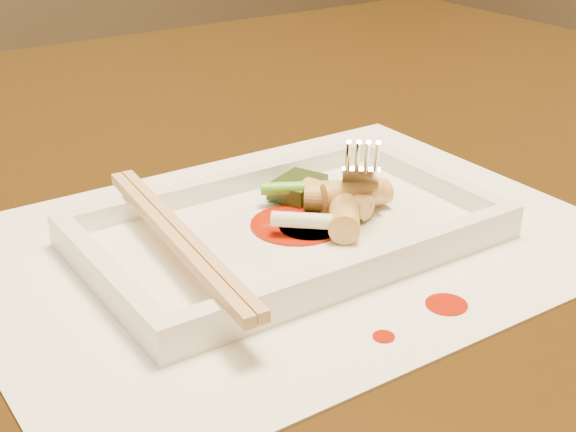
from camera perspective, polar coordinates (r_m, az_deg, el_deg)
table at (r=0.70m, az=-9.30°, el=-4.23°), size 1.40×0.90×0.75m
placemat at (r=0.52m, az=0.00°, el=-1.86°), size 0.40×0.30×0.00m
sauce_splatter_a at (r=0.46m, az=11.21°, el=-6.18°), size 0.02×0.02×0.00m
sauce_splatter_b at (r=0.43m, az=6.82°, el=-8.51°), size 0.01×0.01×0.00m
plate_base at (r=0.52m, az=0.00°, el=-1.40°), size 0.26×0.16×0.01m
plate_rim_far at (r=0.57m, az=-4.14°, el=2.36°), size 0.26×0.01×0.01m
plate_rim_near at (r=0.46m, az=5.14°, el=-3.60°), size 0.26×0.01×0.01m
plate_rim_left at (r=0.46m, az=-12.84°, el=-3.99°), size 0.01×0.14×0.01m
plate_rim_right at (r=0.59m, az=10.13°, el=2.63°), size 0.01×0.14×0.01m
veg_piece at (r=0.56m, az=0.69°, el=2.07°), size 0.05×0.04×0.01m
scallion_white at (r=0.50m, az=1.08°, el=-0.31°), size 0.04×0.03×0.01m
scallion_green at (r=0.55m, az=2.48°, el=2.07°), size 0.08×0.05×0.01m
chopstick_a at (r=0.47m, az=-8.27°, el=-1.55°), size 0.03×0.21×0.01m
chopstick_b at (r=0.48m, az=-7.41°, el=-1.31°), size 0.03×0.21×0.01m
fork at (r=0.54m, az=5.14°, el=8.58°), size 0.09×0.10×0.14m
sauce_blob_0 at (r=0.52m, az=0.62°, el=-0.60°), size 0.06×0.06×0.00m
sauce_blob_1 at (r=0.52m, az=1.62°, el=-0.80°), size 0.04×0.04×0.00m
rice_cake_0 at (r=0.52m, az=4.00°, el=0.22°), size 0.05×0.05×0.02m
rice_cake_1 at (r=0.54m, az=3.62°, el=1.21°), size 0.05×0.04×0.02m
rice_cake_2 at (r=0.53m, az=4.60°, el=1.68°), size 0.04×0.03×0.02m
rice_cake_3 at (r=0.54m, az=3.44°, el=1.26°), size 0.03×0.05×0.02m
rice_cake_4 at (r=0.54m, az=4.82°, el=1.37°), size 0.05×0.02×0.02m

